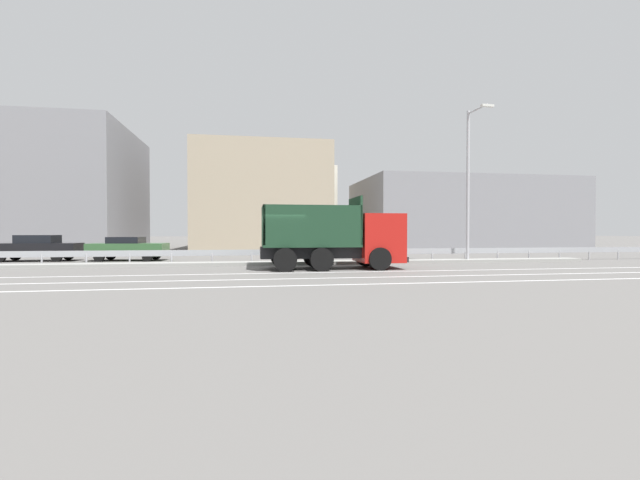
{
  "coord_description": "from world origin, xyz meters",
  "views": [
    {
      "loc": [
        -1.26,
        -19.81,
        1.74
      ],
      "look_at": [
        2.35,
        1.44,
        1.34
      ],
      "focal_mm": 24.0,
      "sensor_mm": 36.0,
      "label": 1
    }
  ],
  "objects_px": {
    "street_lamp_1": "(469,178)",
    "church_tower": "(321,196)",
    "parked_car_3": "(128,248)",
    "median_road_sign": "(279,242)",
    "parked_car_2": "(36,248)",
    "dump_truck": "(350,241)"
  },
  "relations": [
    {
      "from": "dump_truck",
      "to": "median_road_sign",
      "type": "xyz_separation_m",
      "value": [
        -3.16,
        2.83,
        -0.08
      ]
    },
    {
      "from": "street_lamp_1",
      "to": "parked_car_3",
      "type": "xyz_separation_m",
      "value": [
        -19.67,
        4.86,
        -4.05
      ]
    },
    {
      "from": "median_road_sign",
      "to": "dump_truck",
      "type": "bearing_deg",
      "value": -41.81
    },
    {
      "from": "parked_car_3",
      "to": "parked_car_2",
      "type": "bearing_deg",
      "value": -90.31
    },
    {
      "from": "parked_car_2",
      "to": "parked_car_3",
      "type": "xyz_separation_m",
      "value": [
        5.32,
        -0.45,
        -0.04
      ]
    },
    {
      "from": "median_road_sign",
      "to": "street_lamp_1",
      "type": "relative_size",
      "value": 0.26
    },
    {
      "from": "church_tower",
      "to": "dump_truck",
      "type": "bearing_deg",
      "value": -97.49
    },
    {
      "from": "street_lamp_1",
      "to": "church_tower",
      "type": "distance_m",
      "value": 31.98
    },
    {
      "from": "median_road_sign",
      "to": "church_tower",
      "type": "relative_size",
      "value": 0.16
    },
    {
      "from": "church_tower",
      "to": "parked_car_3",
      "type": "bearing_deg",
      "value": -121.55
    },
    {
      "from": "parked_car_2",
      "to": "parked_car_3",
      "type": "relative_size",
      "value": 1.07
    },
    {
      "from": "dump_truck",
      "to": "median_road_sign",
      "type": "distance_m",
      "value": 4.24
    },
    {
      "from": "parked_car_2",
      "to": "parked_car_3",
      "type": "distance_m",
      "value": 5.34
    },
    {
      "from": "median_road_sign",
      "to": "street_lamp_1",
      "type": "height_order",
      "value": "street_lamp_1"
    },
    {
      "from": "dump_truck",
      "to": "parked_car_3",
      "type": "relative_size",
      "value": 1.48
    },
    {
      "from": "median_road_sign",
      "to": "church_tower",
      "type": "distance_m",
      "value": 33.11
    },
    {
      "from": "median_road_sign",
      "to": "parked_car_2",
      "type": "relative_size",
      "value": 0.46
    },
    {
      "from": "dump_truck",
      "to": "parked_car_2",
      "type": "relative_size",
      "value": 1.38
    },
    {
      "from": "street_lamp_1",
      "to": "parked_car_3",
      "type": "distance_m",
      "value": 20.66
    },
    {
      "from": "median_road_sign",
      "to": "parked_car_2",
      "type": "bearing_deg",
      "value": 159.38
    },
    {
      "from": "street_lamp_1",
      "to": "church_tower",
      "type": "height_order",
      "value": "church_tower"
    },
    {
      "from": "dump_truck",
      "to": "street_lamp_1",
      "type": "height_order",
      "value": "street_lamp_1"
    }
  ]
}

